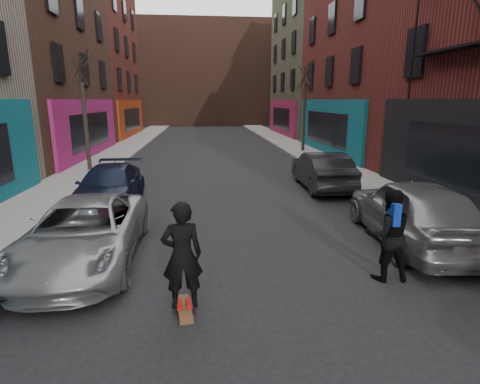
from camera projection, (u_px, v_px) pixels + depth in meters
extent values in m
cube|color=gray|center=(132.00, 144.00, 30.16)|extent=(2.50, 84.00, 0.13)
cube|color=gray|center=(284.00, 142.00, 31.37)|extent=(2.50, 84.00, 0.13)
cube|color=#47281E|center=(205.00, 75.00, 54.24)|extent=(40.00, 10.00, 14.00)
imported|color=#94989D|center=(85.00, 232.00, 8.08)|extent=(2.38, 4.93, 1.35)
imported|color=black|center=(109.00, 187.00, 12.42)|extent=(1.91, 4.60, 1.33)
imported|color=gray|center=(413.00, 211.00, 9.14)|extent=(2.37, 4.99, 1.65)
imported|color=black|center=(322.00, 170.00, 14.93)|extent=(1.70, 4.51, 1.47)
cube|color=brown|center=(184.00, 309.00, 6.27)|extent=(0.33, 0.82, 0.10)
imported|color=black|center=(182.00, 255.00, 6.04)|extent=(0.72, 0.53, 1.82)
imported|color=black|center=(388.00, 235.00, 7.25)|extent=(0.94, 0.76, 1.83)
cube|color=#0B2A9F|center=(394.00, 214.00, 6.96)|extent=(0.16, 0.31, 0.42)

